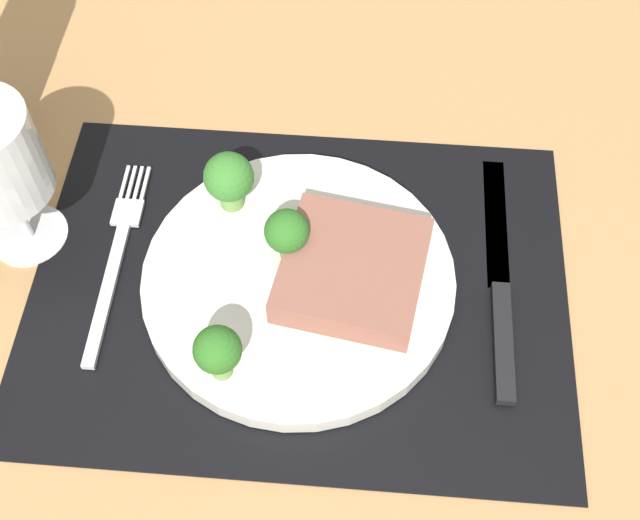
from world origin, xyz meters
TOP-DOWN VIEW (x-y plane):
  - ground_plane at (0.00, 0.00)cm, footprint 140.00×110.00cm
  - placemat at (0.00, 0.00)cm, footprint 42.45×31.61cm
  - plate at (0.00, 0.00)cm, footprint 24.47×24.47cm
  - steak at (4.17, -0.05)cm, footprint 12.17×12.20cm
  - broccoli_near_fork at (-4.71, -8.55)cm, footprint 3.45×3.45cm
  - broccoli_back_left at (-6.06, 6.52)cm, footprint 4.03×4.03cm
  - broccoli_front_edge at (-0.98, 1.80)cm, footprint 3.47×3.47cm
  - fork at (-14.95, 1.42)cm, footprint 2.40×19.20cm
  - knife at (15.85, 0.53)cm, footprint 1.80×23.00cm

SIDE VIEW (x-z plane):
  - ground_plane at x=0.00cm, z-range -3.00..0.00cm
  - placemat at x=0.00cm, z-range 0.00..0.30cm
  - fork at x=-14.95cm, z-range 0.30..0.80cm
  - knife at x=15.85cm, z-range 0.20..1.00cm
  - plate at x=0.00cm, z-range 0.30..1.90cm
  - steak at x=4.17cm, z-range 1.90..4.47cm
  - broccoli_front_edge at x=-0.98cm, z-range 2.52..7.54cm
  - broccoli_back_left at x=-6.06cm, z-range 2.36..7.79cm
  - broccoli_near_fork at x=-4.71cm, z-range 2.52..7.73cm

